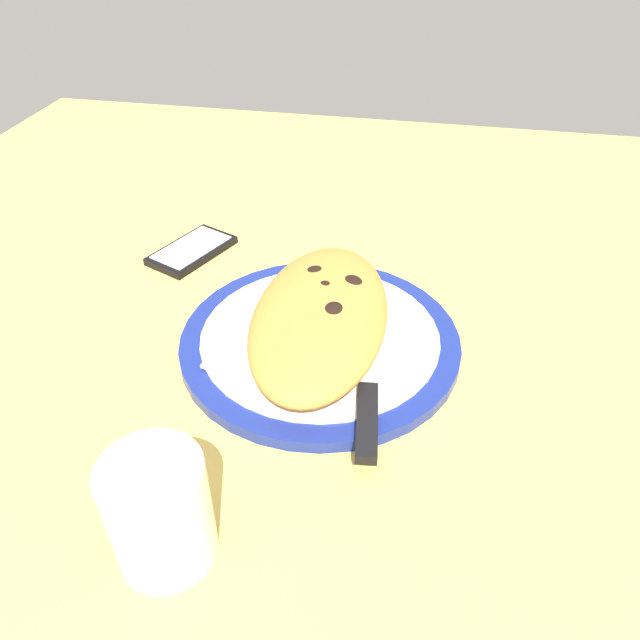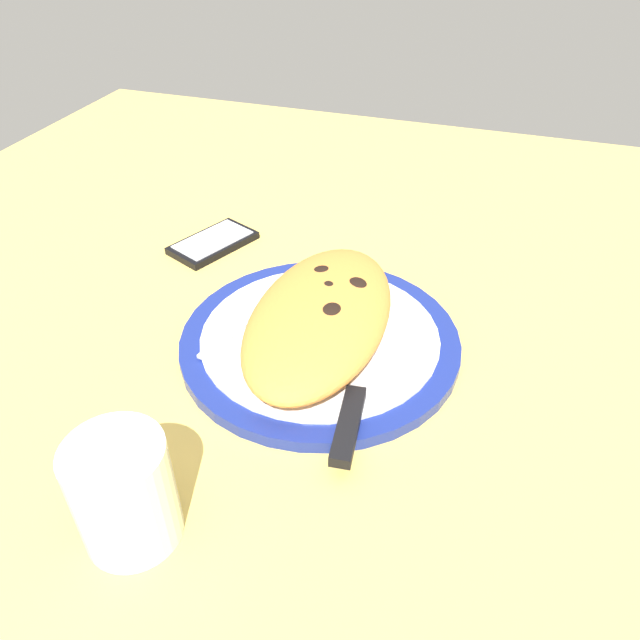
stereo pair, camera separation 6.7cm
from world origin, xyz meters
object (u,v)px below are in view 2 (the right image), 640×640
plate (320,340)px  calzone (319,316)px  knife (354,403)px  water_glass (126,498)px  fork (243,324)px  smartphone (213,243)px

plate → calzone: bearing=-127.8°
knife → water_glass: 22.53cm
water_glass → fork: bearing=-176.1°
knife → smartphone: knife is taller
knife → fork: bearing=-118.4°
calzone → water_glass: bearing=-14.1°
smartphone → plate: bearing=52.8°
fork → knife: size_ratio=0.77×
plate → knife: size_ratio=1.40×
water_glass → knife: bearing=142.3°
plate → knife: (9.71, 6.67, 1.40)cm
knife → plate: bearing=-145.5°
fork → water_glass: water_glass is taller
plate → fork: size_ratio=1.81×
knife → water_glass: (17.75, -13.71, 2.13)cm
water_glass → plate: bearing=165.6°
knife → water_glass: bearing=-37.7°
smartphone → knife: bearing=47.3°
fork → knife: knife is taller
calzone → knife: 12.10cm
plate → calzone: 3.40cm
fork → smartphone: (-17.62, -12.64, -1.37)cm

